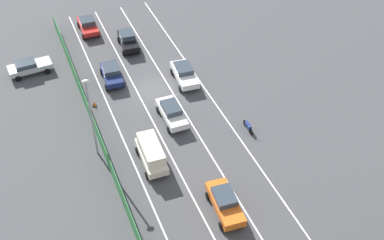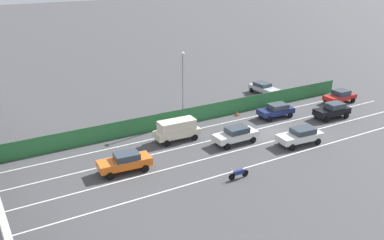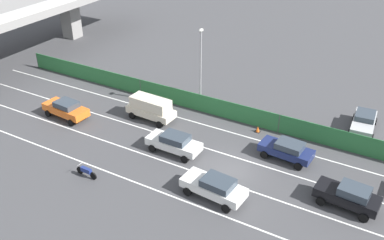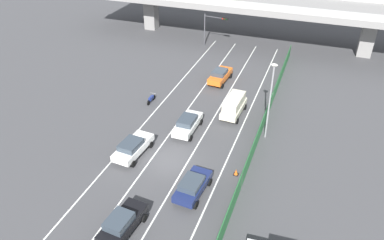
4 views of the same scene
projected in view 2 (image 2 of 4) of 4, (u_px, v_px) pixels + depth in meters
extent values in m
plane|color=#424244|center=(275.00, 132.00, 45.21)|extent=(300.00, 300.00, 0.00)
cube|color=silver|center=(257.00, 164.00, 38.27)|extent=(0.14, 48.51, 0.01)
cube|color=silver|center=(236.00, 151.00, 40.94)|extent=(0.14, 48.51, 0.01)
cube|color=silver|center=(217.00, 139.00, 43.60)|extent=(0.14, 48.51, 0.01)
cube|color=silver|center=(200.00, 128.00, 46.26)|extent=(0.14, 48.51, 0.01)
cube|color=#2D753D|center=(191.00, 115.00, 47.63)|extent=(0.06, 44.51, 1.77)
cylinder|color=#4C514C|center=(332.00, 86.00, 58.09)|extent=(0.10, 0.10, 1.77)
cylinder|color=#4C514C|center=(244.00, 104.00, 51.12)|extent=(0.10, 0.10, 1.77)
cylinder|color=#4C514C|center=(129.00, 127.00, 44.14)|extent=(0.10, 0.10, 1.77)
cube|color=red|center=(340.00, 97.00, 54.15)|extent=(1.95, 4.29, 0.56)
cube|color=#333D47|center=(341.00, 92.00, 54.03)|extent=(1.67, 1.90, 0.58)
cylinder|color=black|center=(337.00, 104.00, 52.90)|extent=(0.23, 0.64, 0.64)
cylinder|color=black|center=(326.00, 100.00, 54.41)|extent=(0.23, 0.64, 0.64)
cylinder|color=black|center=(353.00, 100.00, 54.20)|extent=(0.23, 0.64, 0.64)
cylinder|color=black|center=(342.00, 96.00, 55.71)|extent=(0.23, 0.64, 0.64)
cube|color=black|center=(332.00, 111.00, 48.95)|extent=(2.09, 4.40, 0.69)
cube|color=#333D47|center=(335.00, 105.00, 48.88)|extent=(1.69, 2.11, 0.59)
cylinder|color=black|center=(327.00, 120.00, 47.82)|extent=(0.27, 0.66, 0.64)
cylinder|color=black|center=(316.00, 115.00, 49.28)|extent=(0.27, 0.66, 0.64)
cylinder|color=black|center=(346.00, 116.00, 48.99)|extent=(0.27, 0.66, 0.64)
cylinder|color=black|center=(336.00, 111.00, 50.45)|extent=(0.27, 0.66, 0.64)
cube|color=white|center=(300.00, 137.00, 42.15)|extent=(2.20, 4.77, 0.63)
cube|color=#333D47|center=(303.00, 131.00, 42.09)|extent=(1.79, 2.30, 0.52)
cylinder|color=black|center=(292.00, 147.00, 40.91)|extent=(0.27, 0.66, 0.64)
cylinder|color=black|center=(281.00, 140.00, 42.46)|extent=(0.27, 0.66, 0.64)
cylinder|color=black|center=(318.00, 142.00, 42.19)|extent=(0.27, 0.66, 0.64)
cylinder|color=black|center=(306.00, 135.00, 43.73)|extent=(0.27, 0.66, 0.64)
cube|color=orange|center=(125.00, 163.00, 36.76)|extent=(2.09, 4.70, 0.69)
cube|color=#333D47|center=(127.00, 156.00, 36.63)|extent=(1.70, 2.17, 0.52)
cylinder|color=black|center=(110.00, 176.00, 35.57)|extent=(0.27, 0.65, 0.64)
cylinder|color=black|center=(105.00, 167.00, 37.04)|extent=(0.27, 0.65, 0.64)
cylinder|color=black|center=(145.00, 169.00, 36.84)|extent=(0.27, 0.65, 0.64)
cylinder|color=black|center=(139.00, 160.00, 38.31)|extent=(0.27, 0.65, 0.64)
cube|color=silver|center=(235.00, 136.00, 42.35)|extent=(1.76, 4.57, 0.64)
cube|color=#333D47|center=(237.00, 130.00, 42.22)|extent=(1.54, 2.18, 0.54)
cylinder|color=black|center=(227.00, 146.00, 41.10)|extent=(0.22, 0.64, 0.64)
cylinder|color=black|center=(218.00, 140.00, 42.51)|extent=(0.22, 0.64, 0.64)
cylinder|color=black|center=(253.00, 140.00, 42.55)|extent=(0.22, 0.64, 0.64)
cylinder|color=black|center=(243.00, 134.00, 43.95)|extent=(0.22, 0.64, 0.64)
cube|color=beige|center=(177.00, 133.00, 43.04)|extent=(1.96, 4.68, 0.65)
cube|color=beige|center=(177.00, 125.00, 42.74)|extent=(1.71, 3.84, 1.02)
cylinder|color=black|center=(167.00, 143.00, 41.80)|extent=(0.25, 0.65, 0.64)
cylinder|color=black|center=(159.00, 137.00, 43.26)|extent=(0.25, 0.65, 0.64)
cylinder|color=black|center=(195.00, 137.00, 43.16)|extent=(0.25, 0.65, 0.64)
cylinder|color=black|center=(187.00, 131.00, 44.62)|extent=(0.25, 0.65, 0.64)
cube|color=navy|center=(276.00, 111.00, 49.15)|extent=(2.09, 4.34, 0.60)
cube|color=#333D47|center=(278.00, 106.00, 49.06)|extent=(1.71, 2.19, 0.51)
cylinder|color=black|center=(270.00, 119.00, 47.98)|extent=(0.27, 0.65, 0.64)
cylinder|color=black|center=(261.00, 114.00, 49.47)|extent=(0.27, 0.65, 0.64)
cylinder|color=black|center=(290.00, 115.00, 49.15)|extent=(0.27, 0.65, 0.64)
cylinder|color=black|center=(281.00, 111.00, 50.64)|extent=(0.27, 0.65, 0.64)
cylinder|color=black|center=(232.00, 177.00, 35.49)|extent=(0.12, 0.60, 0.60)
cylinder|color=black|center=(245.00, 173.00, 36.09)|extent=(0.12, 0.60, 0.60)
cube|color=navy|center=(239.00, 172.00, 35.69)|extent=(0.31, 0.93, 0.36)
cylinder|color=#B2B2B2|center=(233.00, 170.00, 35.31)|extent=(0.60, 0.05, 0.03)
cube|color=#B2B5B7|center=(264.00, 89.00, 57.46)|extent=(4.57, 2.11, 0.55)
cube|color=#333D47|center=(262.00, 84.00, 57.60)|extent=(2.18, 1.74, 0.47)
cylinder|color=black|center=(277.00, 93.00, 56.92)|extent=(0.65, 0.26, 0.64)
cylinder|color=black|center=(267.00, 96.00, 55.97)|extent=(0.65, 0.26, 0.64)
cylinder|color=black|center=(261.00, 88.00, 59.27)|extent=(0.65, 0.26, 0.64)
cylinder|color=black|center=(251.00, 90.00, 58.32)|extent=(0.65, 0.26, 0.64)
cylinder|color=gray|center=(183.00, 89.00, 46.63)|extent=(0.16, 0.16, 7.68)
ellipsoid|color=silver|center=(183.00, 53.00, 45.19)|extent=(0.60, 0.36, 0.28)
cone|color=orange|center=(237.00, 113.00, 49.92)|extent=(0.36, 0.36, 0.55)
cube|color=black|center=(237.00, 115.00, 50.01)|extent=(0.47, 0.47, 0.03)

